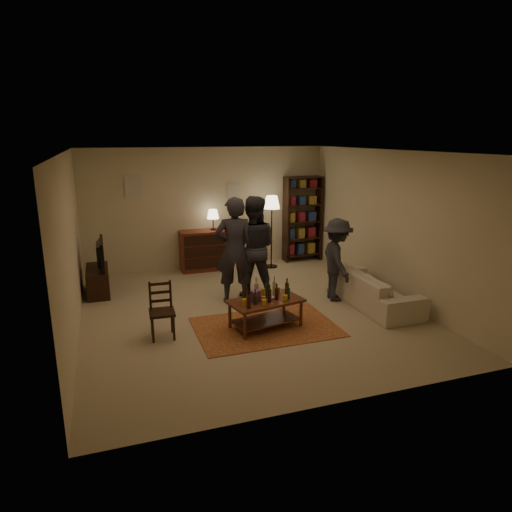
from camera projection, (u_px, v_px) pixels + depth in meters
name	position (u px, v px, depth m)	size (l,w,h in m)	color
floor	(249.00, 311.00, 7.89)	(6.00, 6.00, 0.00)	#C6B793
room_shell	(178.00, 189.00, 9.96)	(6.00, 6.00, 6.00)	beige
rug	(266.00, 327.00, 7.23)	(2.20, 1.50, 0.01)	maroon
coffee_table	(265.00, 303.00, 7.12)	(1.23, 0.82, 0.80)	#612B1B
dining_chair	(161.00, 308.00, 6.80)	(0.39, 0.39, 0.86)	black
tv_stand	(98.00, 274.00, 8.68)	(0.40, 1.00, 1.06)	black
dresser	(203.00, 249.00, 10.20)	(1.00, 0.50, 1.36)	maroon
bookshelf	(302.00, 218.00, 10.87)	(0.90, 0.34, 2.02)	black
floor_lamp	(272.00, 207.00, 10.18)	(0.36, 0.36, 1.64)	black
sofa	(373.00, 288.00, 8.13)	(2.08, 0.81, 0.61)	beige
person_left	(235.00, 250.00, 8.13)	(0.70, 0.46, 1.92)	#282830
person_right	(253.00, 247.00, 8.39)	(0.92, 0.72, 1.90)	#2A2B32
person_by_sofa	(337.00, 260.00, 8.26)	(0.98, 0.56, 1.52)	#282930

